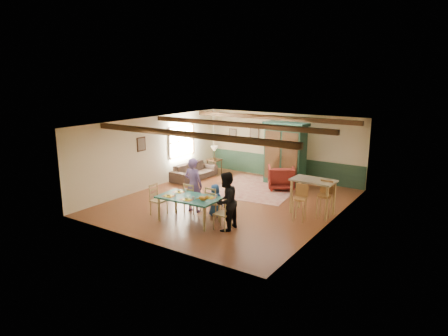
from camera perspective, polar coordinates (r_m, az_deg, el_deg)
The scene contains 35 objects.
floor at distance 13.66m, azimuth 0.82°, elevation -4.85°, with size 8.00×8.00×0.00m, color #5A2C19.
wall_back at distance 16.74m, azimuth 8.28°, elevation 3.16°, with size 7.00×0.02×2.70m, color beige.
wall_left at distance 15.44m, azimuth -10.16°, elevation 2.24°, with size 0.02×8.00×2.70m, color beige.
wall_right at distance 11.84m, azimuth 15.24°, elevation -1.39°, with size 0.02×8.00×2.70m, color beige.
ceiling at distance 13.07m, azimuth 0.86°, elevation 6.47°, with size 7.00×8.00×0.02m, color white.
wainscot_back at distance 16.90m, azimuth 8.15°, elevation 0.15°, with size 6.95×0.03×0.90m, color #213D2B.
ceiling_beam_front at distance 11.24m, azimuth -5.53°, elevation 4.82°, with size 6.95×0.16×0.16m, color black.
ceiling_beam_mid at distance 13.42m, azimuth 1.78°, elevation 6.25°, with size 6.95×0.16×0.16m, color black.
ceiling_beam_back at distance 15.68m, azimuth 6.84°, elevation 7.18°, with size 6.95×0.16×0.16m, color black.
window_left at distance 16.63m, azimuth -6.08°, elevation 3.86°, with size 0.06×1.60×1.30m, color white, non-canonical shape.
picture_left_wall at distance 14.93m, azimuth -11.73°, elevation 3.36°, with size 0.04×0.42×0.52m, color gray, non-canonical shape.
picture_back_a at distance 17.23m, azimuth 4.37°, elevation 5.06°, with size 0.45×0.04×0.55m, color gray, non-canonical shape.
picture_back_b at distance 17.81m, azimuth 1.26°, elevation 4.88°, with size 0.38×0.04×0.48m, color gray, non-canonical shape.
dining_table at distance 11.83m, azimuth -5.01°, elevation -5.89°, with size 1.81×1.00×0.75m, color #1C5B50, non-canonical shape.
dining_chair_far_left at distance 12.58m, azimuth -4.57°, elevation -4.23°, with size 0.42×0.44×0.95m, color #A38851, non-canonical shape.
dining_chair_far_right at distance 12.15m, azimuth -1.47°, elevation -4.83°, with size 0.42×0.44×0.95m, color #A38851, non-canonical shape.
dining_chair_end_left at distance 12.48m, azimuth -9.33°, elevation -4.50°, with size 0.42×0.44×0.95m, color #A38851, non-canonical shape.
dining_chair_end_right at distance 11.19m, azimuth -0.20°, elevation -6.43°, with size 0.42×0.44×0.95m, color #A38851, non-canonical shape.
person_man at distance 12.53m, azimuth -4.39°, elevation -2.43°, with size 0.63×0.41×1.73m, color slate.
person_woman at distance 11.03m, azimuth 0.25°, elevation -4.80°, with size 0.81×0.63×1.66m, color black.
person_child at distance 12.20m, azimuth -1.27°, elevation -4.60°, with size 0.49×0.32×1.01m, color #255195.
cat at distance 11.30m, azimuth -3.08°, elevation -4.29°, with size 0.36×0.14×0.18m, color #C67722, non-canonical shape.
place_setting_near_left at distance 11.83m, azimuth -7.94°, elevation -3.77°, with size 0.40×0.30×0.11m, color yellow, non-canonical shape.
place_setting_near_center at distance 11.45m, azimuth -5.38°, elevation -4.29°, with size 0.40×0.30×0.11m, color yellow, non-canonical shape.
place_setting_far_left at distance 12.21m, azimuth -6.46°, elevation -3.19°, with size 0.40×0.30×0.11m, color yellow, non-canonical shape.
place_setting_far_right at distance 11.59m, azimuth -2.10°, elevation -4.01°, with size 0.40×0.30×0.11m, color yellow, non-canonical shape.
area_rug at distance 15.33m, azimuth 4.69°, elevation -2.84°, with size 2.92×3.47×0.01m, color tan.
armoire at distance 15.74m, azimuth 8.71°, elevation 2.03°, with size 1.73×0.69×2.44m, color black.
armchair at distance 15.21m, azimuth 8.15°, elevation -1.35°, with size 0.95×0.98×0.89m, color #490F0E.
sofa at distance 16.62m, azimuth -4.30°, elevation -0.45°, with size 2.18×0.85×0.64m, color #3B2C24.
end_table at distance 17.40m, azimuth -1.37°, elevation 0.22°, with size 0.52×0.52×0.64m, color black, non-canonical shape.
table_lamp at distance 17.27m, azimuth -1.38°, elevation 2.20°, with size 0.33×0.33×0.59m, color beige, non-canonical shape.
counter_table at distance 12.65m, azimuth 12.53°, elevation -4.04°, with size 1.33×0.77×1.11m, color tan, non-canonical shape.
bar_stool_left at distance 11.99m, azimuth 10.75°, elevation -4.95°, with size 0.39×0.43×1.10m, color #A3743F, non-canonical shape.
bar_stool_right at distance 12.32m, azimuth 14.08°, elevation -4.48°, with size 0.41×0.45×1.16m, color #A3743F, non-canonical shape.
Camera 1 is at (7.02, -10.92, 4.25)m, focal length 32.00 mm.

